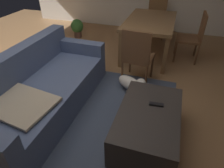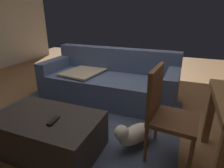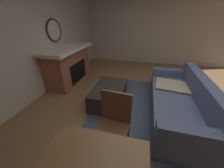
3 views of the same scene
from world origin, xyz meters
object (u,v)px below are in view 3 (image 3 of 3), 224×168
at_px(couch, 180,103).
at_px(dining_chair_west, 114,121).
at_px(fireplace, 69,65).
at_px(ottoman_coffee_table, 109,95).
at_px(small_dog, 117,125).
at_px(tv_remote, 105,89).
at_px(round_wall_mirror, 54,30).

distance_m(couch, dining_chair_west, 1.52).
height_order(fireplace, dining_chair_west, fireplace).
height_order(ottoman_coffee_table, dining_chair_west, dining_chair_west).
distance_m(couch, small_dog, 1.33).
bearing_deg(couch, small_dog, -56.07).
bearing_deg(fireplace, couch, 73.16).
xyz_separation_m(tv_remote, small_dog, (0.69, 0.43, -0.25)).
relative_size(fireplace, round_wall_mirror, 3.00).
bearing_deg(fireplace, small_dog, 48.54).
height_order(fireplace, round_wall_mirror, round_wall_mirror).
height_order(fireplace, ottoman_coffee_table, fireplace).
bearing_deg(ottoman_coffee_table, tv_remote, -23.03).
bearing_deg(couch, round_wall_mirror, -105.41).
bearing_deg(small_dog, fireplace, -131.46).
bearing_deg(tv_remote, round_wall_mirror, -124.14).
distance_m(fireplace, ottoman_coffee_table, 1.70).
bearing_deg(ottoman_coffee_table, round_wall_mirror, -114.62).
distance_m(tv_remote, small_dog, 0.86).
height_order(round_wall_mirror, dining_chair_west, round_wall_mirror).
bearing_deg(fireplace, round_wall_mirror, -90.00).
xyz_separation_m(round_wall_mirror, tv_remote, (0.93, 1.69, -1.06)).
xyz_separation_m(couch, tv_remote, (0.04, -1.53, 0.12)).
bearing_deg(small_dog, dining_chair_west, -0.26).
height_order(couch, tv_remote, couch).
distance_m(couch, tv_remote, 1.53).
distance_m(fireplace, round_wall_mirror, 0.98).
relative_size(fireplace, ottoman_coffee_table, 1.66).
height_order(couch, ottoman_coffee_table, couch).
xyz_separation_m(ottoman_coffee_table, tv_remote, (0.13, -0.06, 0.22)).
xyz_separation_m(couch, small_dog, (0.74, -1.09, -0.13)).
xyz_separation_m(round_wall_mirror, ottoman_coffee_table, (0.80, 1.75, -1.27)).
height_order(round_wall_mirror, couch, round_wall_mirror).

